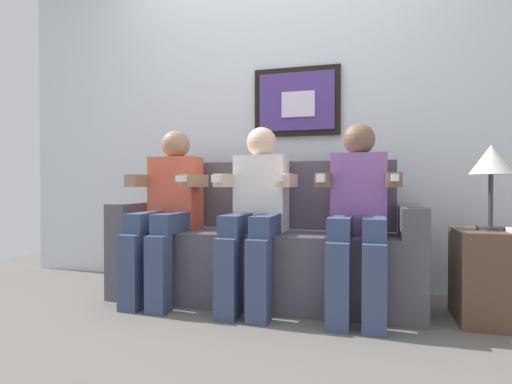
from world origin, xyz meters
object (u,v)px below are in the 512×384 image
spare_remote_on_table (512,230)px  person_in_middle (256,207)px  table_lamp (491,164)px  side_table_right (495,276)px  person_on_right (358,209)px  person_on_left (167,206)px  couch (263,251)px

spare_remote_on_table → person_in_middle: bearing=179.4°
table_lamp → side_table_right: bearing=-24.4°
person_on_right → table_lamp: 0.74m
person_on_right → table_lamp: person_on_right is taller
spare_remote_on_table → side_table_right: bearing=125.2°
person_on_right → side_table_right: bearing=4.9°
person_in_middle → spare_remote_on_table: 1.38m
spare_remote_on_table → person_on_right: bearing=178.9°
person_on_left → side_table_right: (1.92, 0.06, -0.36)m
person_in_middle → couch: bearing=90.0°
person_on_right → spare_remote_on_table: (0.77, -0.02, -0.10)m
couch → spare_remote_on_table: size_ratio=14.90×
person_on_left → person_on_right: size_ratio=1.00×
person_on_left → person_in_middle: same height
side_table_right → spare_remote_on_table: (0.05, -0.08, 0.26)m
couch → person_on_right: person_on_right is taller
person_on_right → side_table_right: (0.72, 0.06, -0.36)m
person_in_middle → side_table_right: (1.32, 0.06, -0.36)m
couch → side_table_right: couch is taller
person_on_left → couch: bearing=15.5°
couch → person_on_left: person_on_left is taller
couch → table_lamp: 1.41m
couch → person_on_left: size_ratio=1.74×
person_in_middle → person_on_right: (0.60, 0.00, 0.00)m
person_on_right → person_in_middle: bearing=180.0°
person_on_left → spare_remote_on_table: size_ratio=8.54×
couch → spare_remote_on_table: couch is taller
person_on_left → person_on_right: 1.20m
couch → side_table_right: size_ratio=3.87×
side_table_right → table_lamp: bearing=155.6°
person_in_middle → person_on_right: 0.60m
side_table_right → person_in_middle: bearing=-177.3°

